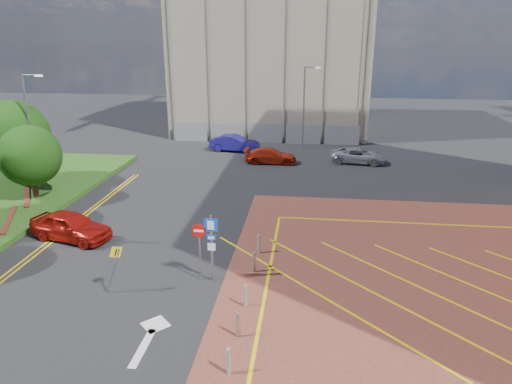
% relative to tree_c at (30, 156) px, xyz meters
% --- Properties ---
extents(ground, '(140.00, 140.00, 0.00)m').
position_rel_tree_c_xyz_m(ground, '(13.50, -10.00, -3.19)').
color(ground, black).
rests_on(ground, ground).
extents(tree_c, '(4.00, 4.00, 4.90)m').
position_rel_tree_c_xyz_m(tree_c, '(0.00, 0.00, 0.00)').
color(tree_c, '#3D2B1C').
rests_on(tree_c, grass_bed).
extents(tree_d, '(5.00, 5.00, 6.08)m').
position_rel_tree_c_xyz_m(tree_d, '(-3.00, 3.00, 0.68)').
color(tree_d, '#3D2B1C').
rests_on(tree_d, grass_bed).
extents(lamp_left_far, '(1.53, 0.16, 8.00)m').
position_rel_tree_c_xyz_m(lamp_left_far, '(-0.92, 2.00, 1.47)').
color(lamp_left_far, '#9EA0A8').
rests_on(lamp_left_far, grass_bed).
extents(lamp_back, '(1.53, 0.16, 8.00)m').
position_rel_tree_c_xyz_m(lamp_back, '(17.58, 18.00, 1.17)').
color(lamp_back, '#9EA0A8').
rests_on(lamp_back, ground).
extents(sign_cluster, '(1.17, 0.12, 3.20)m').
position_rel_tree_c_xyz_m(sign_cluster, '(13.80, -9.02, -1.24)').
color(sign_cluster, '#9EA0A8').
rests_on(sign_cluster, ground).
extents(warning_sign, '(0.84, 0.43, 2.24)m').
position_rel_tree_c_xyz_m(warning_sign, '(10.12, -10.59, -1.76)').
color(warning_sign, '#9EA0A8').
rests_on(warning_sign, ground).
extents(bollard_row, '(0.14, 11.14, 0.90)m').
position_rel_tree_c_xyz_m(bollard_row, '(15.80, -11.67, -2.72)').
color(bollard_row, '#9EA0A8').
rests_on(bollard_row, forecourt).
extents(construction_building, '(21.20, 19.20, 22.00)m').
position_rel_tree_c_xyz_m(construction_building, '(13.50, 30.00, 7.81)').
color(construction_building, '#A39A85').
rests_on(construction_building, ground).
extents(construction_fence, '(21.60, 0.06, 2.00)m').
position_rel_tree_c_xyz_m(construction_fence, '(14.50, 20.00, -2.19)').
color(construction_fence, gray).
rests_on(construction_fence, ground).
extents(car_red_left, '(4.92, 2.95, 1.57)m').
position_rel_tree_c_xyz_m(car_red_left, '(5.38, -5.48, -2.41)').
color(car_red_left, '#A0140D').
rests_on(car_red_left, ground).
extents(car_blue_back, '(4.94, 2.28, 1.57)m').
position_rel_tree_c_xyz_m(car_blue_back, '(10.93, 15.94, -2.41)').
color(car_blue_back, navy).
rests_on(car_blue_back, ground).
extents(car_red_back, '(4.59, 1.94, 1.32)m').
position_rel_tree_c_xyz_m(car_red_back, '(14.81, 11.87, -2.53)').
color(car_red_back, '#AF210F').
rests_on(car_red_back, ground).
extents(car_silver_back, '(5.01, 2.77, 1.33)m').
position_rel_tree_c_xyz_m(car_silver_back, '(22.51, 12.80, -2.53)').
color(car_silver_back, '#ACACB4').
rests_on(car_silver_back, ground).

